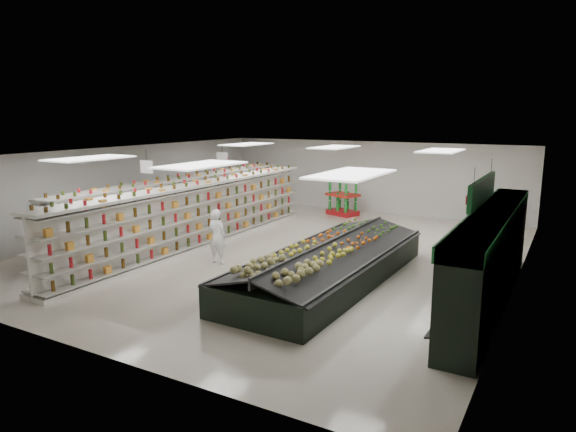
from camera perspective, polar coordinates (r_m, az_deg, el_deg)
The scene contains 16 objects.
floor at distance 16.74m, azimuth -0.68°, elevation -3.97°, with size 16.00×16.00×0.00m, color beige.
ceiling at distance 16.20m, azimuth -0.71°, elevation 7.02°, with size 14.00×16.00×0.02m, color white.
wall_back at distance 23.59m, azimuth 9.10°, elevation 4.30°, with size 14.00×0.02×3.20m, color silver.
wall_front at distance 10.44m, azimuth -23.34°, elevation -5.21°, with size 14.00×0.02×3.20m, color silver.
wall_left at distance 20.76m, azimuth -17.69°, elevation 2.98°, with size 0.02×16.00×3.20m, color silver.
wall_right at distance 14.30m, azimuth 24.38°, elevation -1.03°, with size 0.02×16.00×3.20m, color silver.
produce_wall_case at distance 12.97m, azimuth 21.57°, elevation -3.62°, with size 0.93×8.00×2.20m.
aisle_sign_near at distance 16.96m, azimuth -15.42°, elevation 5.29°, with size 0.52×0.06×0.75m.
aisle_sign_far at distance 19.99m, azimuth -7.32°, elevation 6.44°, with size 0.52×0.06×0.75m.
hortifruti_banner at distance 12.74m, azimuth 20.76°, elevation 2.66°, with size 0.12×3.20×0.95m.
gondola_left at distance 19.74m, azimuth -11.40°, elevation 0.99°, with size 1.03×12.02×2.08m.
gondola_center at distance 17.52m, azimuth -10.01°, elevation -0.15°, with size 0.96×12.37×2.14m.
produce_island at distance 13.74m, azimuth 4.62°, elevation -5.19°, with size 2.90×7.60×1.13m.
soda_endcap at distance 22.78m, azimuth 6.11°, elevation 2.17°, with size 1.56×1.30×1.70m.
shopper_main at distance 15.37m, azimuth -7.87°, elevation -2.26°, with size 0.60×0.40×1.66m, color silver.
shopper_background at distance 21.37m, azimuth -3.32°, elevation 1.52°, with size 0.77×0.47×1.58m, color #98845D.
Camera 1 is at (8.09, -13.98, 4.39)m, focal length 32.00 mm.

